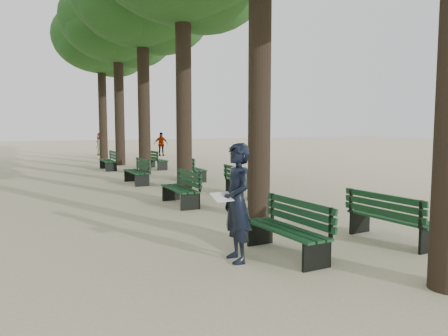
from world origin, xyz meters
name	(u,v)px	position (x,y,z in m)	size (l,w,h in m)	color
ground	(271,261)	(0.00, 0.00, 0.00)	(120.00, 120.00, 0.00)	beige
tree_central_4	(117,21)	(1.50, 18.00, 7.65)	(6.00, 6.00, 9.95)	#33261C
tree_central_5	(101,38)	(1.50, 23.00, 7.65)	(6.00, 6.00, 9.95)	#33261C
bench_left_0	(286,240)	(0.37, 0.15, 0.27)	(0.65, 1.82, 0.92)	black
bench_left_1	(180,195)	(0.37, 5.28, 0.27)	(0.58, 1.80, 0.92)	black
bench_left_2	(136,176)	(0.37, 10.06, 0.27)	(0.59, 1.81, 0.92)	black
bench_left_3	(108,164)	(0.37, 15.56, 0.27)	(0.57, 1.80, 0.92)	black
bench_right_0	(392,227)	(2.63, 0.04, 0.27)	(0.69, 1.83, 0.92)	black
bench_right_1	(244,187)	(2.63, 5.86, 0.27)	(0.63, 1.82, 0.92)	black
bench_right_2	(193,173)	(2.63, 10.14, 0.27)	(0.59, 1.81, 0.92)	black
bench_right_3	(156,163)	(2.63, 15.08, 0.27)	(0.74, 1.85, 0.92)	black
man_with_map	(237,203)	(-0.48, 0.26, 0.94)	(0.66, 0.78, 1.88)	black
pedestrian_d	(100,144)	(1.87, 26.38, 0.82)	(0.80, 0.33, 1.64)	#262628
pedestrian_c	(161,144)	(5.65, 24.01, 0.83)	(0.97, 0.33, 1.66)	#262628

